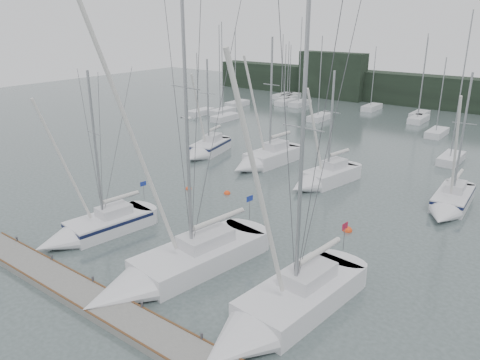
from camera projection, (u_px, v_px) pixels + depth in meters
name	position (u px, v px, depth m)	size (l,w,h in m)	color
ground	(172.00, 269.00, 27.79)	(160.00, 160.00, 0.00)	#42514E
dock	(102.00, 305.00, 23.97)	(24.00, 2.00, 0.40)	slate
far_treeline	(452.00, 93.00, 73.47)	(90.00, 4.00, 5.00)	black
far_building_left	(332.00, 75.00, 82.86)	(12.00, 3.00, 8.00)	black
mast_forest	(395.00, 123.00, 62.70)	(60.10, 27.61, 14.79)	silver
sailboat_near_left	(89.00, 230.00, 31.48)	(3.81, 8.49, 11.96)	silver
sailboat_near_center	(164.00, 272.00, 26.36)	(5.02, 12.18, 18.21)	silver
sailboat_near_right	(274.00, 315.00, 22.53)	(4.24, 11.21, 16.16)	silver
sailboat_mid_a	(205.00, 150.00, 49.94)	(4.05, 7.64, 10.79)	silver
sailboat_mid_b	(262.00, 160.00, 46.28)	(3.56, 8.91, 13.21)	silver
sailboat_mid_c	(320.00, 179.00, 41.05)	(3.98, 8.00, 10.68)	silver
sailboat_mid_d	(449.00, 204.00, 35.82)	(2.84, 8.01, 11.16)	silver
buoy_a	(227.00, 194.00, 39.42)	(0.56, 0.56, 0.56)	#F24415
buoy_b	(347.00, 231.00, 32.66)	(0.66, 0.66, 0.66)	#F24415
buoy_c	(189.00, 189.00, 40.47)	(0.52, 0.52, 0.52)	#F24415
seagull	(188.00, 118.00, 26.27)	(1.02, 0.45, 0.20)	white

